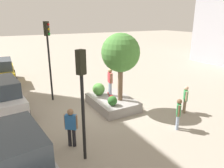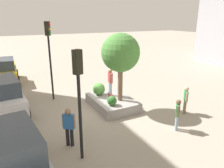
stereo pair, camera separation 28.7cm
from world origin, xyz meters
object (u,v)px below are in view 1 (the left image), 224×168
(plaza_tree, at_px, (121,53))
(skateboarder, at_px, (110,80))
(planter_ledge, at_px, (112,102))
(police_car, at_px, (1,97))
(passerby_with_bag, at_px, (178,112))
(sedan_parked, at_px, (13,160))
(traffic_light_corner, at_px, (48,49))
(traffic_light_median, at_px, (82,88))
(pedestrian_crossing, at_px, (185,97))
(taxi_cab, at_px, (1,72))
(bystander_watching, at_px, (71,125))
(skateboard, at_px, (110,95))

(plaza_tree, xyz_separation_m, skateboarder, (0.95, 0.15, -1.76))
(planter_ledge, relative_size, skateboarder, 1.95)
(plaza_tree, relative_size, skateboarder, 2.35)
(police_car, relative_size, passerby_with_bag, 3.01)
(sedan_parked, distance_m, police_car, 6.12)
(traffic_light_corner, distance_m, traffic_light_median, 6.80)
(planter_ledge, relative_size, police_car, 0.69)
(skateboarder, xyz_separation_m, police_car, (1.45, 6.00, -0.51))
(plaza_tree, distance_m, sedan_parked, 7.50)
(skateboarder, distance_m, pedestrian_crossing, 4.51)
(planter_ledge, relative_size, taxi_cab, 0.72)
(planter_ledge, xyz_separation_m, skateboarder, (0.47, -0.13, 1.31))
(plaza_tree, bearing_deg, skateboarder, 9.27)
(traffic_light_median, bearing_deg, taxi_cab, 10.14)
(sedan_parked, distance_m, bystander_watching, 2.70)
(plaza_tree, bearing_deg, passerby_with_bag, -160.89)
(planter_ledge, bearing_deg, plaza_tree, -149.64)
(police_car, xyz_separation_m, pedestrian_crossing, (-4.66, -9.10, -0.16))
(sedan_parked, relative_size, police_car, 0.99)
(planter_ledge, bearing_deg, traffic_light_corner, 44.52)
(pedestrian_crossing, bearing_deg, police_car, 62.90)
(plaza_tree, bearing_deg, police_car, 68.70)
(sedan_parked, bearing_deg, bystander_watching, -58.99)
(planter_ledge, xyz_separation_m, traffic_light_median, (-3.84, 3.35, 2.62))
(traffic_light_median, bearing_deg, passerby_with_bag, -90.89)
(plaza_tree, distance_m, traffic_light_corner, 4.65)
(planter_ledge, distance_m, pedestrian_crossing, 4.28)
(traffic_light_corner, relative_size, traffic_light_median, 1.19)
(planter_ledge, height_order, passerby_with_bag, passerby_with_bag)
(bystander_watching, bearing_deg, traffic_light_corner, -6.25)
(taxi_cab, height_order, traffic_light_median, traffic_light_median)
(plaza_tree, xyz_separation_m, skateboard, (0.95, 0.15, -2.73))
(plaza_tree, height_order, traffic_light_corner, traffic_light_corner)
(plaza_tree, xyz_separation_m, bystander_watching, (-2.33, 3.79, -2.36))
(traffic_light_corner, bearing_deg, planter_ledge, -135.48)
(bystander_watching, bearing_deg, sedan_parked, 121.01)
(police_car, bearing_deg, passerby_with_bag, -128.48)
(skateboard, bearing_deg, sedan_parked, 128.13)
(sedan_parked, relative_size, passerby_with_bag, 2.98)
(skateboard, bearing_deg, plaza_tree, -170.73)
(plaza_tree, distance_m, skateboard, 2.89)
(police_car, height_order, pedestrian_crossing, police_car)
(sedan_parked, bearing_deg, traffic_light_median, -81.78)
(sedan_parked, xyz_separation_m, pedestrian_crossing, (1.46, -9.05, -0.14))
(pedestrian_crossing, bearing_deg, planter_ledge, 49.72)
(planter_ledge, relative_size, pedestrian_crossing, 2.03)
(sedan_parked, bearing_deg, passerby_with_bag, -87.79)
(traffic_light_corner, bearing_deg, plaza_tree, -137.16)
(taxi_cab, xyz_separation_m, traffic_light_corner, (-5.54, -2.68, 2.35))
(skateboard, distance_m, traffic_light_median, 5.99)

